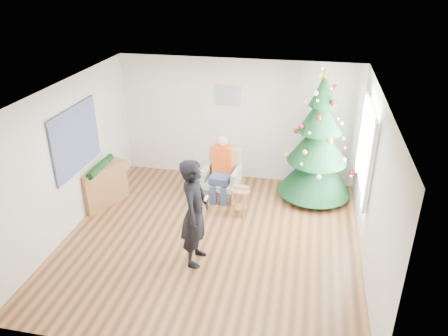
% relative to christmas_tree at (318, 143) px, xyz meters
% --- Properties ---
extents(floor, '(5.00, 5.00, 0.00)m').
position_rel_christmas_tree_xyz_m(floor, '(-1.69, -1.88, -1.18)').
color(floor, brown).
rests_on(floor, ground).
extents(ceiling, '(5.00, 5.00, 0.00)m').
position_rel_christmas_tree_xyz_m(ceiling, '(-1.69, -1.88, 1.42)').
color(ceiling, white).
rests_on(ceiling, wall_back).
extents(wall_back, '(5.00, 0.00, 5.00)m').
position_rel_christmas_tree_xyz_m(wall_back, '(-1.69, 0.62, 0.12)').
color(wall_back, silver).
rests_on(wall_back, floor).
extents(wall_front, '(5.00, 0.00, 5.00)m').
position_rel_christmas_tree_xyz_m(wall_front, '(-1.69, -4.38, 0.12)').
color(wall_front, silver).
rests_on(wall_front, floor).
extents(wall_left, '(0.00, 5.00, 5.00)m').
position_rel_christmas_tree_xyz_m(wall_left, '(-4.19, -1.88, 0.12)').
color(wall_left, silver).
rests_on(wall_left, floor).
extents(wall_right, '(0.00, 5.00, 5.00)m').
position_rel_christmas_tree_xyz_m(wall_right, '(0.81, -1.88, 0.12)').
color(wall_right, silver).
rests_on(wall_right, floor).
extents(window_panel, '(0.04, 1.30, 1.40)m').
position_rel_christmas_tree_xyz_m(window_panel, '(0.78, -0.88, 0.32)').
color(window_panel, white).
rests_on(window_panel, wall_right).
extents(curtains, '(0.05, 1.75, 1.50)m').
position_rel_christmas_tree_xyz_m(curtains, '(0.75, -0.88, 0.32)').
color(curtains, white).
rests_on(curtains, wall_right).
extents(christmas_tree, '(1.45, 1.45, 2.62)m').
position_rel_christmas_tree_xyz_m(christmas_tree, '(0.00, 0.00, 0.00)').
color(christmas_tree, '#3F2816').
rests_on(christmas_tree, floor).
extents(stool, '(0.37, 0.37, 0.55)m').
position_rel_christmas_tree_xyz_m(stool, '(-1.35, -0.97, -0.90)').
color(stool, brown).
rests_on(stool, floor).
extents(laptop, '(0.31, 0.21, 0.02)m').
position_rel_christmas_tree_xyz_m(laptop, '(-1.35, -0.97, -0.61)').
color(laptop, silver).
rests_on(laptop, stool).
extents(armchair, '(0.77, 0.71, 0.98)m').
position_rel_christmas_tree_xyz_m(armchair, '(-1.82, -0.33, -0.82)').
color(armchair, '#8EA384').
rests_on(armchair, floor).
extents(seated_person, '(0.42, 0.59, 1.28)m').
position_rel_christmas_tree_xyz_m(seated_person, '(-1.82, -0.38, -0.53)').
color(seated_person, navy).
rests_on(seated_person, armchair).
extents(standing_man, '(0.43, 0.65, 1.77)m').
position_rel_christmas_tree_xyz_m(standing_man, '(-1.79, -2.47, -0.29)').
color(standing_man, black).
rests_on(standing_man, floor).
extents(game_controller, '(0.04, 0.13, 0.04)m').
position_rel_christmas_tree_xyz_m(game_controller, '(-1.60, -2.50, 0.00)').
color(game_controller, white).
rests_on(game_controller, standing_man).
extents(console, '(0.67, 1.04, 0.80)m').
position_rel_christmas_tree_xyz_m(console, '(-4.02, -1.11, -0.78)').
color(console, brown).
rests_on(console, floor).
extents(garland, '(0.14, 0.90, 0.14)m').
position_rel_christmas_tree_xyz_m(garland, '(-4.02, -1.11, -0.36)').
color(garland, black).
rests_on(garland, console).
extents(tapestry, '(0.03, 1.50, 1.15)m').
position_rel_christmas_tree_xyz_m(tapestry, '(-4.15, -1.58, 0.37)').
color(tapestry, black).
rests_on(tapestry, wall_left).
extents(framed_picture, '(0.52, 0.05, 0.42)m').
position_rel_christmas_tree_xyz_m(framed_picture, '(-1.89, 0.59, 0.67)').
color(framed_picture, tan).
rests_on(framed_picture, wall_back).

